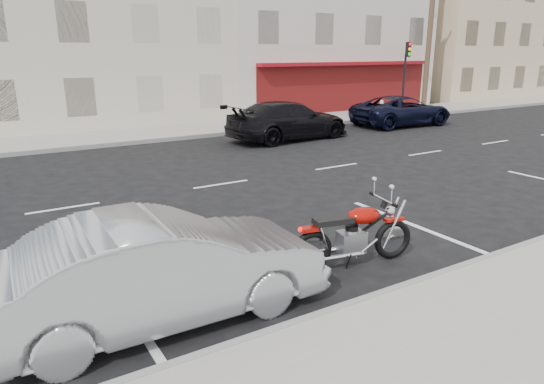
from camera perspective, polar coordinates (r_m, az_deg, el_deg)
The scene contains 14 objects.
ground at distance 14.14m, azimuth 1.30°, elevation 2.04°, with size 120.00×120.00×0.00m, color black.
sidewalk_far at distance 20.64m, azimuth -24.41°, elevation 5.34°, with size 80.00×3.40×0.15m, color gray.
curb_near at distance 6.15m, azimuth -2.73°, elevation -17.25°, with size 80.00×0.12×0.16m, color gray.
curb_far at distance 18.98m, azimuth -23.70°, elevation 4.59°, with size 80.00×0.12×0.16m, color gray.
bldg_cream at distance 28.43m, azimuth -21.74°, elevation 19.78°, with size 12.00×12.00×11.50m, color beige.
bldg_corner at distance 33.48m, azimuth 2.15°, elevation 21.01°, with size 14.00×12.00×12.50m, color #BEB5A7.
bldg_far_east at distance 43.54m, azimuth 19.70°, elevation 18.04°, with size 12.00×12.00×11.00m, color tan.
utility_pole at distance 30.53m, azimuth 18.11°, elevation 17.88°, with size 1.80×0.30×9.00m.
traffic_light at distance 28.86m, azimuth 15.46°, elevation 13.88°, with size 0.26×0.30×3.80m.
fire_hydrant at distance 28.05m, azimuth 12.76°, elevation 9.85°, with size 0.20×0.20×0.72m.
motorcycle at distance 8.60m, azimuth 14.22°, elevation -4.41°, with size 2.20×0.84×1.12m.
sedan_silver at distance 6.59m, azimuth -12.95°, elevation -8.79°, with size 1.54×4.42×1.46m, color #999CA0.
suv_far at distance 24.42m, azimuth 15.04°, elevation 9.21°, with size 2.35×5.09×1.41m, color black.
car_far at distance 19.78m, azimuth 1.94°, elevation 8.40°, with size 2.16×5.32×1.54m, color black.
Camera 1 is at (-7.44, -11.51, 3.47)m, focal length 32.00 mm.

